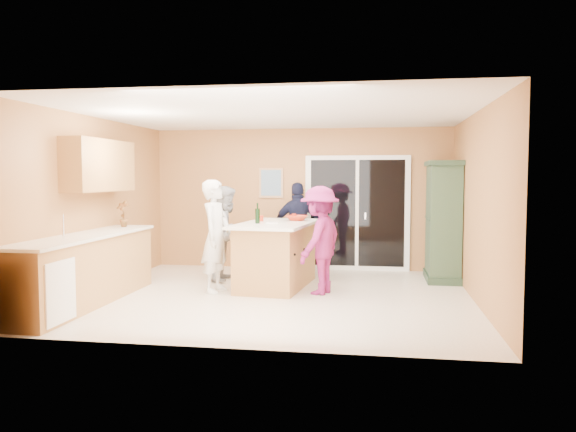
# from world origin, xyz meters

# --- Properties ---
(floor) EXTENTS (5.50, 5.50, 0.00)m
(floor) POSITION_xyz_m (0.00, 0.00, 0.00)
(floor) COLOR silver
(floor) RESTS_ON ground
(ceiling) EXTENTS (5.50, 5.00, 0.10)m
(ceiling) POSITION_xyz_m (0.00, 0.00, 2.60)
(ceiling) COLOR white
(ceiling) RESTS_ON wall_back
(wall_back) EXTENTS (5.50, 0.10, 2.60)m
(wall_back) POSITION_xyz_m (0.00, 2.50, 1.30)
(wall_back) COLOR tan
(wall_back) RESTS_ON ground
(wall_front) EXTENTS (5.50, 0.10, 2.60)m
(wall_front) POSITION_xyz_m (0.00, -2.50, 1.30)
(wall_front) COLOR tan
(wall_front) RESTS_ON ground
(wall_left) EXTENTS (0.10, 5.00, 2.60)m
(wall_left) POSITION_xyz_m (-2.75, 0.00, 1.30)
(wall_left) COLOR tan
(wall_left) RESTS_ON ground
(wall_right) EXTENTS (0.10, 5.00, 2.60)m
(wall_right) POSITION_xyz_m (2.75, 0.00, 1.30)
(wall_right) COLOR tan
(wall_right) RESTS_ON ground
(left_cabinet_run) EXTENTS (0.65, 3.05, 1.24)m
(left_cabinet_run) POSITION_xyz_m (-2.45, -1.05, 0.46)
(left_cabinet_run) COLOR #B78247
(left_cabinet_run) RESTS_ON floor
(upper_cabinets) EXTENTS (0.35, 1.60, 0.75)m
(upper_cabinets) POSITION_xyz_m (-2.58, -0.20, 1.88)
(upper_cabinets) COLOR #B78247
(upper_cabinets) RESTS_ON wall_left
(sliding_door) EXTENTS (1.90, 0.07, 2.10)m
(sliding_door) POSITION_xyz_m (1.05, 2.46, 1.05)
(sliding_door) COLOR white
(sliding_door) RESTS_ON floor
(framed_picture) EXTENTS (0.46, 0.04, 0.56)m
(framed_picture) POSITION_xyz_m (-0.55, 2.48, 1.60)
(framed_picture) COLOR tan
(framed_picture) RESTS_ON wall_back
(kitchen_island) EXTENTS (1.23, 2.01, 1.00)m
(kitchen_island) POSITION_xyz_m (-0.13, 0.70, 0.47)
(kitchen_island) COLOR #B78247
(kitchen_island) RESTS_ON floor
(green_hutch) EXTENTS (0.57, 1.07, 1.97)m
(green_hutch) POSITION_xyz_m (2.49, 1.67, 0.96)
(green_hutch) COLOR #243A28
(green_hutch) RESTS_ON floor
(woman_white) EXTENTS (0.47, 0.65, 1.67)m
(woman_white) POSITION_xyz_m (-0.94, 0.17, 0.83)
(woman_white) COLOR silver
(woman_white) RESTS_ON floor
(woman_grey) EXTENTS (0.61, 0.78, 1.56)m
(woman_grey) POSITION_xyz_m (-1.04, 1.14, 0.78)
(woman_grey) COLOR #AAABAD
(woman_grey) RESTS_ON floor
(woman_navy) EXTENTS (1.02, 0.63, 1.61)m
(woman_navy) POSITION_xyz_m (0.02, 2.10, 0.81)
(woman_navy) COLOR #191C37
(woman_navy) RESTS_ON floor
(woman_magenta) EXTENTS (0.89, 1.16, 1.58)m
(woman_magenta) POSITION_xyz_m (0.59, 0.29, 0.79)
(woman_magenta) COLOR #891E68
(woman_magenta) RESTS_ON floor
(serving_bowl) EXTENTS (0.43, 0.43, 0.08)m
(serving_bowl) POSITION_xyz_m (0.13, 1.15, 1.05)
(serving_bowl) COLOR #B42A14
(serving_bowl) RESTS_ON kitchen_island
(tulip_vase) EXTENTS (0.26, 0.22, 0.42)m
(tulip_vase) POSITION_xyz_m (-2.45, 0.27, 1.15)
(tulip_vase) COLOR #A31014
(tulip_vase) RESTS_ON left_cabinet_run
(tumbler_near) EXTENTS (0.09, 0.09, 0.10)m
(tumbler_near) POSITION_xyz_m (0.06, 1.26, 1.06)
(tumbler_near) COLOR #B42A14
(tumbler_near) RESTS_ON kitchen_island
(tumbler_far) EXTENTS (0.08, 0.08, 0.09)m
(tumbler_far) POSITION_xyz_m (-0.41, 0.89, 1.05)
(tumbler_far) COLOR #B42A14
(tumbler_far) RESTS_ON kitchen_island
(wine_bottle) EXTENTS (0.07, 0.07, 0.31)m
(wine_bottle) POSITION_xyz_m (-0.38, 0.48, 1.13)
(wine_bottle) COLOR black
(wine_bottle) RESTS_ON kitchen_island
(white_plate) EXTENTS (0.23, 0.23, 0.01)m
(white_plate) POSITION_xyz_m (-0.17, 0.57, 1.01)
(white_plate) COLOR white
(white_plate) RESTS_ON kitchen_island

